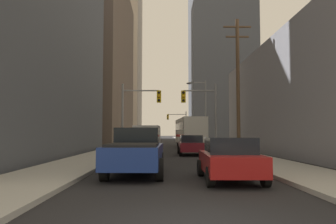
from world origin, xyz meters
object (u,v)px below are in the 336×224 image
at_px(city_bus, 190,131).
at_px(traffic_signal_near_right, 201,106).
at_px(pickup_truck_blue, 136,151).
at_px(traffic_signal_far_right, 178,121).
at_px(sedan_red, 229,159).
at_px(traffic_signal_near_left, 139,106).
at_px(sedan_black, 142,148).
at_px(sedan_maroon, 191,145).
at_px(cargo_van_silver, 148,138).

xyz_separation_m(city_bus, traffic_signal_near_right, (0.13, -10.81, 2.08)).
relative_size(pickup_truck_blue, traffic_signal_far_right, 0.91).
relative_size(sedan_red, traffic_signal_near_left, 0.71).
bearing_deg(sedan_black, traffic_signal_near_right, 62.49).
bearing_deg(traffic_signal_near_right, sedan_maroon, -108.47).
distance_m(pickup_truck_blue, traffic_signal_far_right, 52.66).
height_order(city_bus, traffic_signal_near_right, traffic_signal_near_right).
distance_m(cargo_van_silver, traffic_signal_near_right, 5.51).
distance_m(sedan_red, traffic_signal_far_right, 54.42).
bearing_deg(traffic_signal_near_left, sedan_maroon, -40.16).
height_order(sedan_red, sedan_black, same).
bearing_deg(pickup_truck_blue, traffic_signal_near_left, 93.63).
xyz_separation_m(pickup_truck_blue, cargo_van_silver, (-0.18, 14.16, 0.35)).
relative_size(sedan_red, sedan_maroon, 1.01).
bearing_deg(pickup_truck_blue, sedan_black, 91.41).
height_order(city_bus, pickup_truck_blue, city_bus).
relative_size(cargo_van_silver, sedan_maroon, 1.24).
distance_m(city_bus, sedan_black, 20.16).
xyz_separation_m(cargo_van_silver, traffic_signal_near_right, (4.61, 1.29, 2.72)).
xyz_separation_m(pickup_truck_blue, traffic_signal_near_right, (4.43, 15.45, 3.08)).
relative_size(pickup_truck_blue, sedan_maroon, 1.29).
height_order(sedan_black, traffic_signal_far_right, traffic_signal_far_right).
distance_m(cargo_van_silver, traffic_signal_near_left, 3.13).
xyz_separation_m(sedan_maroon, traffic_signal_near_left, (-4.22, 3.56, 3.26)).
bearing_deg(sedan_maroon, traffic_signal_near_right, 71.53).
distance_m(sedan_red, traffic_signal_near_right, 17.68).
bearing_deg(sedan_maroon, city_bus, 85.78).
height_order(pickup_truck_blue, sedan_maroon, pickup_truck_blue).
bearing_deg(city_bus, cargo_van_silver, -110.32).
height_order(pickup_truck_blue, sedan_red, pickup_truck_blue).
bearing_deg(traffic_signal_near_right, cargo_van_silver, -164.37).
relative_size(cargo_van_silver, sedan_black, 1.25).
bearing_deg(sedan_maroon, traffic_signal_far_right, 88.84).
xyz_separation_m(city_bus, traffic_signal_far_right, (-0.24, 26.15, 2.12)).
bearing_deg(traffic_signal_near_right, pickup_truck_blue, -106.00).
xyz_separation_m(city_bus, sedan_maroon, (-1.06, -14.37, -1.16)).
relative_size(cargo_van_silver, sedan_red, 1.23).
xyz_separation_m(cargo_van_silver, traffic_signal_near_left, (-0.80, 1.29, 2.74)).
height_order(cargo_van_silver, sedan_black, cargo_van_silver).
height_order(city_bus, traffic_signal_near_left, traffic_signal_near_left).
bearing_deg(sedan_maroon, sedan_red, -89.30).
bearing_deg(pickup_truck_blue, cargo_van_silver, 90.73).
distance_m(traffic_signal_near_right, traffic_signal_far_right, 36.96).
bearing_deg(traffic_signal_near_right, sedan_red, -93.37).
bearing_deg(sedan_black, cargo_van_silver, 90.13).
distance_m(city_bus, sedan_red, 28.20).
distance_m(sedan_black, traffic_signal_far_right, 46.09).
height_order(sedan_black, traffic_signal_near_left, traffic_signal_near_left).
bearing_deg(sedan_red, traffic_signal_near_right, 86.63).
bearing_deg(sedan_black, traffic_signal_far_right, 84.73).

